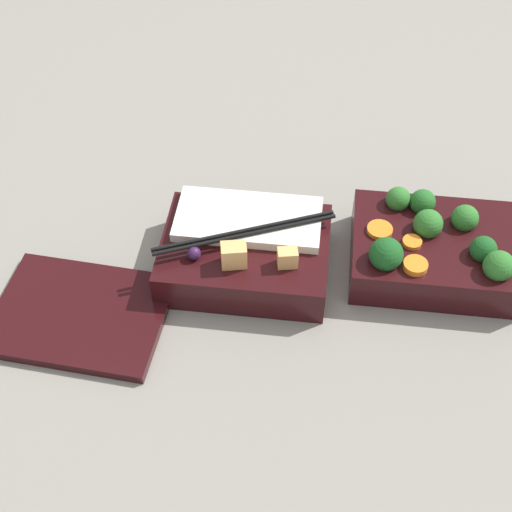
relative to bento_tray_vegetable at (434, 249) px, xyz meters
The scene contains 4 objects.
ground_plane 0.12m from the bento_tray_vegetable, ahead, with size 3.00×3.00×0.00m, color gray.
bento_tray_vegetable is the anchor object (origin of this frame).
bento_tray_rice 0.23m from the bento_tray_vegetable, ahead, with size 0.21×0.15×0.08m.
bento_lid 0.44m from the bento_tray_vegetable, 17.78° to the left, with size 0.20×0.15×0.01m, color black.
Camera 1 is at (0.03, 0.61, 0.68)m, focal length 50.00 mm.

